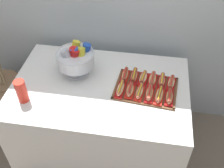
# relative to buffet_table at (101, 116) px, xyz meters

# --- Properties ---
(ground_plane) EXTENTS (10.00, 10.00, 0.00)m
(ground_plane) POSITION_rel_buffet_table_xyz_m (0.00, 0.00, -0.42)
(ground_plane) COLOR #7A6B5B
(buffet_table) EXTENTS (1.42, 0.95, 0.79)m
(buffet_table) POSITION_rel_buffet_table_xyz_m (0.00, 0.00, 0.00)
(buffet_table) COLOR white
(buffet_table) RESTS_ON ground_plane
(floor_vase) EXTENTS (0.50, 0.50, 1.10)m
(floor_vase) POSITION_rel_buffet_table_xyz_m (-1.02, 0.18, -0.15)
(floor_vase) COLOR brown
(floor_vase) RESTS_ON ground_plane
(serving_tray) EXTENTS (0.51, 0.40, 0.01)m
(serving_tray) POSITION_rel_buffet_table_xyz_m (0.37, 0.02, 0.38)
(serving_tray) COLOR brown
(serving_tray) RESTS_ON buffet_table
(hot_dog_0) EXTENTS (0.08, 0.19, 0.06)m
(hot_dog_0) POSITION_rel_buffet_table_xyz_m (0.17, -0.05, 0.41)
(hot_dog_0) COLOR #B21414
(hot_dog_0) RESTS_ON serving_tray
(hot_dog_1) EXTENTS (0.07, 0.16, 0.06)m
(hot_dog_1) POSITION_rel_buffet_table_xyz_m (0.25, -0.05, 0.41)
(hot_dog_1) COLOR red
(hot_dog_1) RESTS_ON serving_tray
(hot_dog_2) EXTENTS (0.08, 0.18, 0.06)m
(hot_dog_2) POSITION_rel_buffet_table_xyz_m (0.32, -0.06, 0.41)
(hot_dog_2) COLOR red
(hot_dog_2) RESTS_ON serving_tray
(hot_dog_3) EXTENTS (0.07, 0.17, 0.06)m
(hot_dog_3) POSITION_rel_buffet_table_xyz_m (0.40, -0.07, 0.41)
(hot_dog_3) COLOR red
(hot_dog_3) RESTS_ON serving_tray
(hot_dog_4) EXTENTS (0.09, 0.19, 0.06)m
(hot_dog_4) POSITION_rel_buffet_table_xyz_m (0.47, -0.07, 0.41)
(hot_dog_4) COLOR red
(hot_dog_4) RESTS_ON serving_tray
(hot_dog_5) EXTENTS (0.07, 0.16, 0.06)m
(hot_dog_5) POSITION_rel_buffet_table_xyz_m (0.55, -0.08, 0.41)
(hot_dog_5) COLOR #B21414
(hot_dog_5) RESTS_ON serving_tray
(hot_dog_6) EXTENTS (0.07, 0.17, 0.06)m
(hot_dog_6) POSITION_rel_buffet_table_xyz_m (0.19, 0.12, 0.41)
(hot_dog_6) COLOR red
(hot_dog_6) RESTS_ON serving_tray
(hot_dog_7) EXTENTS (0.07, 0.17, 0.07)m
(hot_dog_7) POSITION_rel_buffet_table_xyz_m (0.26, 0.11, 0.41)
(hot_dog_7) COLOR #B21414
(hot_dog_7) RESTS_ON serving_tray
(hot_dog_8) EXTENTS (0.09, 0.17, 0.06)m
(hot_dog_8) POSITION_rel_buffet_table_xyz_m (0.34, 0.10, 0.41)
(hot_dog_8) COLOR #B21414
(hot_dog_8) RESTS_ON serving_tray
(hot_dog_9) EXTENTS (0.08, 0.18, 0.06)m
(hot_dog_9) POSITION_rel_buffet_table_xyz_m (0.41, 0.10, 0.41)
(hot_dog_9) COLOR red
(hot_dog_9) RESTS_ON serving_tray
(hot_dog_10) EXTENTS (0.07, 0.16, 0.06)m
(hot_dog_10) POSITION_rel_buffet_table_xyz_m (0.49, 0.09, 0.41)
(hot_dog_10) COLOR #B21414
(hot_dog_10) RESTS_ON serving_tray
(hot_dog_11) EXTENTS (0.08, 0.17, 0.06)m
(hot_dog_11) POSITION_rel_buffet_table_xyz_m (0.56, 0.08, 0.41)
(hot_dog_11) COLOR #B21414
(hot_dog_11) RESTS_ON serving_tray
(punch_bowl) EXTENTS (0.31, 0.31, 0.27)m
(punch_bowl) POSITION_rel_buffet_table_xyz_m (-0.21, 0.12, 0.53)
(punch_bowl) COLOR silver
(punch_bowl) RESTS_ON buffet_table
(cup_stack) EXTENTS (0.08, 0.08, 0.19)m
(cup_stack) POSITION_rel_buffet_table_xyz_m (-0.54, -0.25, 0.47)
(cup_stack) COLOR red
(cup_stack) RESTS_ON buffet_table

